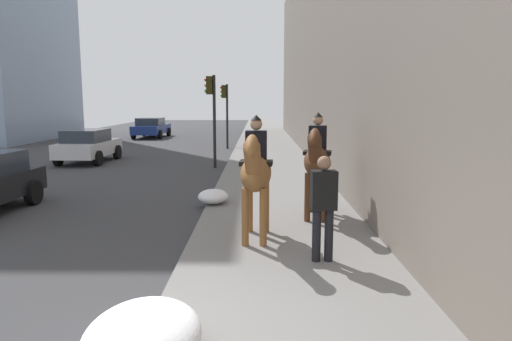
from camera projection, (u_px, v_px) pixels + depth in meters
mounted_horse_near at (256, 171)px, 8.50m from camera, size 2.15×0.66×2.30m
mounted_horse_far at (317, 160)px, 10.14m from camera, size 2.14×0.83×2.30m
pedestrian_greeting at (323, 201)px, 7.39m from camera, size 0.29×0.42×1.70m
car_near_lane at (88, 145)px, 20.28m from camera, size 3.90×1.99×1.44m
car_far_lane at (151, 127)px, 33.85m from camera, size 4.55×2.19×1.44m
traffic_light_near_curb at (212, 106)px, 18.41m from camera, size 0.20×0.44×3.66m
traffic_light_far_curb at (225, 105)px, 25.87m from camera, size 0.20×0.44×3.56m
snow_pile_near at (143, 336)px, 4.60m from camera, size 1.50×1.15×0.52m
snow_pile_far at (213, 196)px, 11.76m from camera, size 0.98×0.75×0.34m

